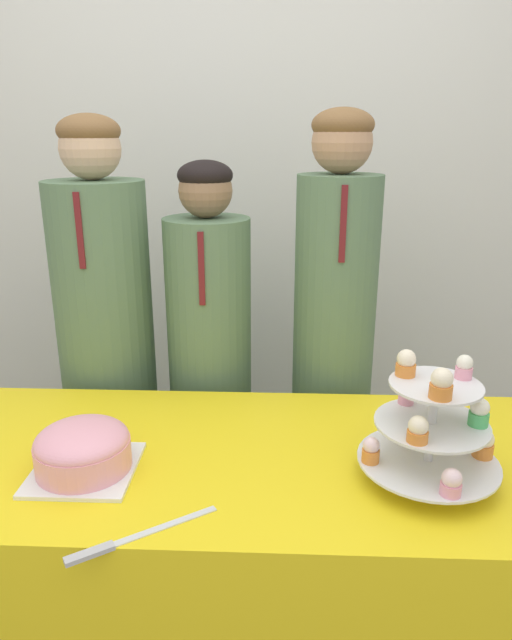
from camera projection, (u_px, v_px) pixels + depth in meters
wall_back at (233, 175)px, 2.41m from camera, size 9.00×0.06×2.70m
table at (200, 580)px, 1.52m from camera, size 1.80×0.69×0.77m
round_cake at (83, 449)px, 1.30m from camera, size 0.23×0.23×0.12m
cake_knife at (119, 543)px, 1.09m from camera, size 0.27×0.19×0.01m
cupcake_stand at (433, 425)px, 1.25m from camera, size 0.31×0.31×0.30m
student_0 at (110, 372)px, 1.94m from camera, size 0.31×0.32×1.58m
student_1 at (211, 390)px, 1.94m from camera, size 0.28×0.28×1.44m
student_2 at (332, 368)px, 1.90m from camera, size 0.26×0.27×1.59m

